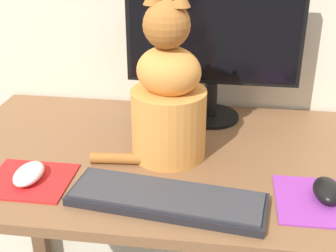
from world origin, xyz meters
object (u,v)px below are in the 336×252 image
(monitor, at_px, (213,43))
(cat, at_px, (168,97))
(keyboard, at_px, (167,199))
(computer_mouse_right, at_px, (327,190))
(computer_mouse_left, at_px, (29,174))

(monitor, bearing_deg, cat, -111.70)
(monitor, xyz_separation_m, cat, (-0.09, -0.23, -0.07))
(monitor, distance_m, keyboard, 0.50)
(monitor, height_order, keyboard, monitor)
(cat, bearing_deg, computer_mouse_right, -7.45)
(keyboard, xyz_separation_m, computer_mouse_left, (-0.33, 0.04, 0.01))
(computer_mouse_right, bearing_deg, keyboard, -169.58)
(computer_mouse_left, relative_size, cat, 0.25)
(keyboard, height_order, cat, cat)
(keyboard, relative_size, computer_mouse_left, 4.15)
(keyboard, bearing_deg, computer_mouse_right, 17.57)
(keyboard, distance_m, cat, 0.26)
(computer_mouse_right, height_order, cat, cat)
(computer_mouse_right, bearing_deg, monitor, 125.17)
(keyboard, relative_size, computer_mouse_right, 4.51)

